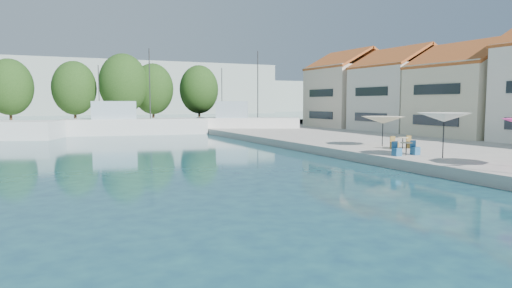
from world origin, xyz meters
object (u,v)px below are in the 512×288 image
trawler_04 (245,124)px  umbrella_cream (383,120)px  umbrella_white (444,117)px  trawler_03 (133,125)px

trawler_04 → umbrella_cream: trawler_04 is taller
umbrella_white → umbrella_cream: bearing=77.3°
trawler_03 → umbrella_white: bearing=-63.6°
trawler_04 → umbrella_cream: bearing=-64.9°
trawler_03 → umbrella_cream: (12.07, -28.31, 1.37)m
trawler_03 → umbrella_white: trawler_03 is taller
trawler_03 → umbrella_white: size_ratio=5.77×
trawler_03 → trawler_04: (12.98, -2.49, 0.00)m
umbrella_white → umbrella_cream: umbrella_white is taller
umbrella_white → trawler_04: bearing=85.7°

